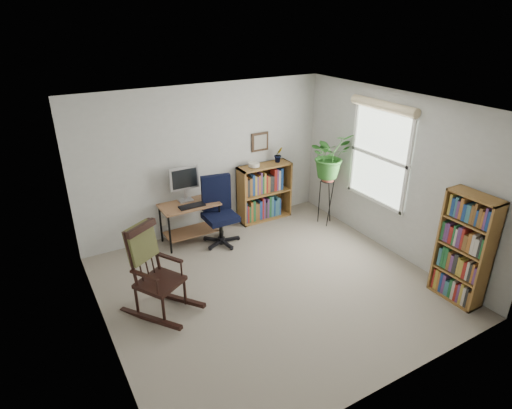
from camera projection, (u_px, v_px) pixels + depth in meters
floor at (271, 286)px, 5.76m from camera, size 4.20×4.00×0.00m
ceiling at (274, 107)px, 4.77m from camera, size 4.20×4.00×0.00m
wall_back at (206, 160)px, 6.84m from camera, size 4.20×0.00×2.40m
wall_front at (395, 288)px, 3.69m from camera, size 4.20×0.00×2.40m
wall_left at (96, 249)px, 4.31m from camera, size 0.00×4.00×2.40m
wall_right at (394, 175)px, 6.22m from camera, size 0.00×4.00×2.40m
window at (379, 157)px, 6.36m from camera, size 0.12×1.20×1.50m
desk at (190, 223)px, 6.76m from camera, size 0.90×0.50×0.65m
monitor at (184, 184)px, 6.62m from camera, size 0.46×0.16×0.56m
keyboard at (192, 206)px, 6.53m from camera, size 0.40×0.15×0.02m
office_chair at (220, 212)px, 6.60m from camera, size 0.69×0.69×1.10m
rocking_chair at (159, 271)px, 5.05m from camera, size 1.03×1.16×1.16m
low_bookshelf at (264, 192)px, 7.44m from camera, size 0.95×0.32×1.00m
tall_bookshelf at (464, 249)px, 5.24m from camera, size 0.27×0.63×1.44m
plant_stand at (326, 199)px, 7.27m from camera, size 0.28×0.28×0.93m
spider_plant at (331, 134)px, 6.80m from camera, size 1.69×1.88×1.46m
potted_plant_small at (278, 159)px, 7.35m from camera, size 0.13×0.24×0.11m
framed_picture at (260, 142)px, 7.20m from camera, size 0.32×0.04×0.32m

